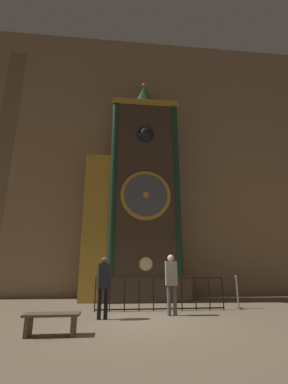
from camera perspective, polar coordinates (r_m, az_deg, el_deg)
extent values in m
plane|color=#847056|center=(7.53, -0.30, -26.83)|extent=(28.00, 28.00, 0.00)
cube|color=#997A5B|center=(13.99, -2.37, 8.76)|extent=(24.00, 0.30, 14.49)
cube|color=#7D644B|center=(14.81, -28.97, 6.36)|extent=(0.90, 0.12, 13.04)
cube|color=#423328|center=(11.45, 0.00, -20.71)|extent=(3.64, 1.61, 0.91)
cube|color=#423328|center=(11.93, 0.00, 1.39)|extent=(2.91, 1.40, 8.10)
cube|color=gold|center=(13.54, 0.05, 17.71)|extent=(3.14, 1.54, 0.20)
cylinder|color=gold|center=(10.68, 0.41, -15.67)|extent=(0.56, 0.05, 0.56)
cylinder|color=silver|center=(10.65, 0.43, -15.67)|extent=(0.46, 0.03, 0.46)
cylinder|color=gold|center=(11.05, 0.38, -0.72)|extent=(2.17, 0.07, 2.17)
cylinder|color=#4C515B|center=(11.01, 0.40, -0.66)|extent=(1.87, 0.04, 1.87)
cylinder|color=gold|center=(10.99, 0.42, -0.63)|extent=(0.26, 0.03, 0.26)
cube|color=black|center=(12.60, 0.10, 11.58)|extent=(0.96, 0.42, 0.96)
sphere|color=black|center=(12.23, 0.31, 12.48)|extent=(0.77, 0.77, 0.77)
cylinder|color=#193828|center=(11.30, -6.72, 2.48)|extent=(0.32, 0.32, 8.10)
cylinder|color=#193828|center=(11.58, 7.16, 2.05)|extent=(0.32, 0.32, 8.10)
cylinder|color=gold|center=(13.77, 0.00, 18.34)|extent=(1.06, 1.06, 0.30)
cone|color=#1C3D2C|center=(14.15, 0.00, 20.60)|extent=(1.01, 1.01, 1.05)
sphere|color=gold|center=(14.54, 0.00, 22.64)|extent=(0.20, 0.20, 0.20)
cube|color=#4C3828|center=(11.55, -10.32, -7.32)|extent=(1.11, 1.19, 6.18)
cube|color=gold|center=(10.95, -10.56, -6.85)|extent=(1.16, 0.06, 6.18)
cylinder|color=black|center=(8.95, -10.80, -21.44)|extent=(0.04, 0.04, 1.04)
cylinder|color=black|center=(8.92, -7.57, -21.59)|extent=(0.04, 0.04, 1.04)
cylinder|color=black|center=(8.92, -4.33, -21.67)|extent=(0.04, 0.04, 1.04)
cylinder|color=black|center=(8.95, -1.10, -21.69)|extent=(0.04, 0.04, 1.04)
cylinder|color=black|center=(9.00, 2.10, -21.65)|extent=(0.04, 0.04, 1.04)
cylinder|color=black|center=(9.08, 5.26, -21.55)|extent=(0.04, 0.04, 1.04)
cylinder|color=black|center=(9.17, 8.35, -21.40)|extent=(0.04, 0.04, 1.04)
cylinder|color=black|center=(9.29, 11.36, -21.19)|extent=(0.04, 0.04, 1.04)
cylinder|color=black|center=(9.44, 14.27, -20.94)|extent=(0.04, 0.04, 1.04)
cylinder|color=black|center=(9.60, 17.09, -20.65)|extent=(0.04, 0.04, 1.04)
cylinder|color=black|center=(9.00, 3.63, -18.45)|extent=(4.22, 0.05, 0.05)
cylinder|color=black|center=(9.09, 3.74, -24.49)|extent=(4.22, 0.04, 0.04)
cylinder|color=black|center=(7.79, -9.91, -23.31)|extent=(0.11, 0.11, 0.78)
cylinder|color=black|center=(7.78, -8.47, -23.38)|extent=(0.11, 0.11, 0.78)
cube|color=black|center=(7.72, -8.95, -17.97)|extent=(0.39, 0.31, 0.68)
sphere|color=brown|center=(7.71, -8.81, -14.81)|extent=(0.19, 0.19, 0.19)
cylinder|color=#58554F|center=(8.26, 5.55, -22.87)|extent=(0.11, 0.11, 0.83)
cylinder|color=#58554F|center=(8.30, 6.88, -22.80)|extent=(0.11, 0.11, 0.83)
cube|color=gray|center=(8.22, 6.05, -17.51)|extent=(0.35, 0.23, 0.71)
sphere|color=beige|center=(8.22, 5.96, -14.39)|extent=(0.20, 0.20, 0.20)
cylinder|color=gray|center=(10.04, 20.35, -23.02)|extent=(0.28, 0.28, 0.04)
cylinder|color=gray|center=(9.98, 20.07, -20.33)|extent=(0.06, 0.06, 0.99)
sphere|color=gray|center=(9.95, 19.78, -17.29)|extent=(0.09, 0.09, 0.09)
cube|color=brown|center=(6.38, -19.73, -24.23)|extent=(1.16, 0.40, 0.05)
cube|color=brown|center=(6.53, -24.31, -25.55)|extent=(0.08, 0.36, 0.39)
cube|color=brown|center=(6.33, -15.36, -26.65)|extent=(0.08, 0.36, 0.39)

